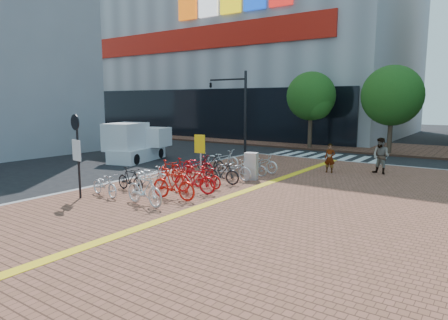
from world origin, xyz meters
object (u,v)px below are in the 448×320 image
Objects in this scene: bike_1 at (130,179)px; bike_3 at (169,171)px; pedestrian_a at (330,158)px; bike_11 at (207,177)px; bike_9 at (173,184)px; yellow_sign at (200,148)px; bike_4 at (183,168)px; box_truck at (136,143)px; bike_14 at (252,167)px; traffic_light_pole at (229,98)px; bike_10 at (195,180)px; bike_5 at (198,164)px; utility_box at (251,166)px; bike_6 at (210,162)px; bike_12 at (222,172)px; notice_sign at (77,146)px; bike_8 at (144,190)px; bike_13 at (233,169)px; bike_7 at (223,159)px; bike_15 at (261,163)px; pedestrian_b at (381,156)px; bike_0 at (105,185)px; bike_2 at (152,175)px.

bike_1 is 0.98× the size of bike_3.
bike_11 is at bearing -120.02° from pedestrian_a.
yellow_sign is at bearing 20.95° from bike_9.
bike_4 is 7.45m from box_truck.
bike_11 is (-0.19, 2.29, -0.12)m from bike_9.
traffic_light_pole is at bearing 41.94° from bike_14.
bike_10 reaches higher than bike_11.
bike_5 is 3.05m from utility_box.
bike_12 reaches higher than bike_6.
bike_6 is at bearing 19.48° from bike_9.
bike_9 is at bearing -36.04° from box_truck.
bike_6 is 0.49× the size of notice_sign.
traffic_light_pole reaches higher than utility_box.
bike_8 reaches higher than bike_13.
bike_10 is at bearing 177.42° from bike_12.
yellow_sign is at bearing -140.95° from pedestrian_a.
bike_13 reaches higher than bike_4.
bike_7 is 1.02× the size of bike_9.
bike_15 is at bearing -3.66° from bike_9.
bike_14 is (0.17, 7.13, -0.15)m from bike_8.
traffic_light_pole is (-4.80, 12.38, 3.28)m from bike_8.
bike_13 is at bearing -117.46° from pedestrian_b.
bike_12 is (0.09, 4.63, -0.06)m from bike_8.
bike_12 is at bearing -146.09° from bike_6.
utility_box reaches higher than bike_1.
bike_3 is 3.41m from bike_9.
bike_1 is 3.17m from bike_11.
yellow_sign reaches higher than bike_6.
pedestrian_a reaches higher than utility_box.
yellow_sign is at bearing 47.35° from bike_11.
bike_3 is 0.90× the size of pedestrian_b.
bike_0 is 0.86× the size of bike_7.
bike_10 reaches higher than bike_3.
bike_12 is 8.42m from pedestrian_b.
bike_7 is 8.50m from bike_8.
yellow_sign is (-2.39, -0.83, 0.79)m from utility_box.
bike_9 is 4.44m from bike_13.
box_truck reaches higher than bike_14.
bike_6 is 7.82m from notice_sign.
pedestrian_b is 0.33× the size of traffic_light_pole.
bike_2 is 1.13× the size of bike_6.
bike_0 is 4.17m from bike_11.
bike_13 is at bearing -22.04° from bike_1.
bike_5 is at bearing 26.74° from bike_10.
notice_sign reaches higher than bike_11.
box_truck is (-6.78, 5.42, 0.54)m from bike_2.
bike_7 is 0.62× the size of notice_sign.
pedestrian_a is at bearing -35.01° from bike_12.
box_truck reaches higher than pedestrian_a.
bike_5 is 0.93× the size of bike_8.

